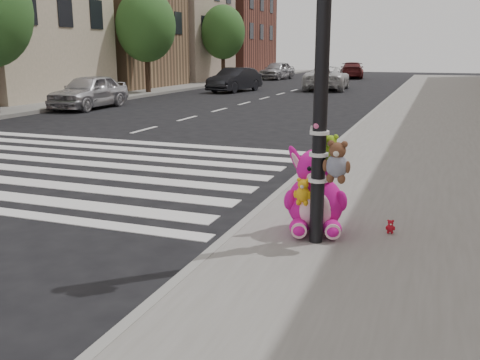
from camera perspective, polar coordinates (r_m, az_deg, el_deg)
The scene contains 17 objects.
ground at distance 6.09m, azimuth -21.15°, elevation -9.91°, with size 120.00×120.00×0.00m, color black.
sidewalk_far at distance 29.79m, azimuth -15.56°, elevation 8.75°, with size 6.00×80.00×0.14m, color slate.
curb_edge at distance 14.48m, azimuth 11.00°, elevation 4.35°, with size 0.12×80.00×0.15m, color gray.
crosswalk at distance 12.72m, azimuth -21.14°, elevation 2.12°, with size 11.00×6.00×0.01m, color silver, non-canonical shape.
bld_far_c at distance 35.83m, azimuth -12.90°, elevation 15.93°, with size 6.00×8.00×8.00m, color #93714E.
bld_far_d at distance 43.72m, azimuth -6.28°, elevation 17.01°, with size 6.00×8.00×10.00m, color tan.
bld_far_e at distance 53.76m, azimuth -0.84°, elevation 15.90°, with size 6.00×10.00×9.00m, color brown.
signal_pole at distance 6.07m, azimuth 8.95°, elevation 8.34°, with size 0.70×0.49×4.00m.
tree_far_b at distance 30.16m, azimuth -10.02°, elevation 15.89°, with size 3.20×3.20×5.44m.
tree_far_c at distance 40.07m, azimuth -1.83°, elevation 15.47°, with size 3.20×3.20×5.44m.
pink_bunny at distance 6.66m, azimuth 8.04°, elevation -1.74°, with size 0.84×0.93×1.10m.
red_teddy at distance 6.87m, azimuth 15.74°, elevation -4.80°, with size 0.12×0.08×0.18m, color #AF111E, non-canonical shape.
car_silver_far at distance 23.29m, azimuth -15.81°, elevation 9.07°, with size 1.66×4.12×1.40m, color silver.
car_dark_far at distance 31.84m, azimuth -0.55°, elevation 10.64°, with size 1.47×4.22×1.39m, color black.
car_white_near at distance 33.84m, azimuth 9.28°, elevation 10.69°, with size 2.40×5.20×1.44m, color silver.
car_maroon_near at distance 48.69m, azimuth 11.85°, elevation 11.39°, with size 1.96×4.82×1.40m, color #551819.
car_silver_deep at distance 45.94m, azimuth 3.98°, elevation 11.58°, with size 1.76×4.38×1.49m, color #B1B0B5.
Camera 1 is at (3.83, -4.12, 2.33)m, focal length 40.00 mm.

